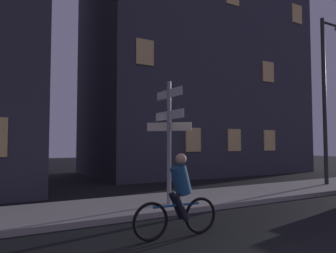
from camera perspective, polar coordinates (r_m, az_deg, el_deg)
The scene contains 5 objects.
sidewalk_kerb at distance 9.13m, azimuth -6.28°, elevation -14.03°, with size 40.00×2.66×0.14m, color #9E9991.
signpost at distance 8.87m, azimuth 0.18°, elevation -0.70°, with size 0.93×1.53×3.42m.
street_lamp at distance 15.00m, azimuth 26.63°, elevation 6.33°, with size 1.45×0.28×6.98m.
cyclist at distance 6.30m, azimuth 1.97°, elevation -12.72°, with size 1.82×0.34×1.61m.
building_right_block at distance 21.20m, azimuth 5.03°, elevation 12.76°, with size 13.49×7.20×15.20m.
Camera 1 is at (-3.59, -2.10, 1.80)m, focal length 33.85 mm.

